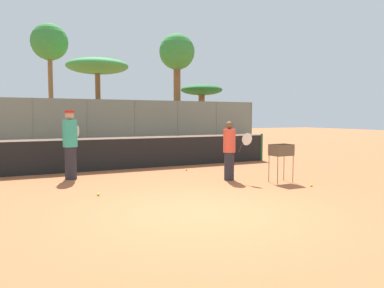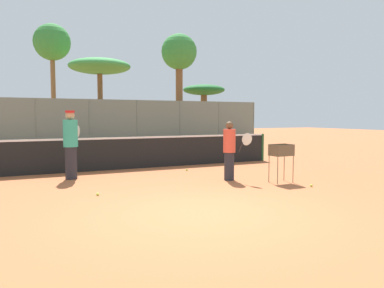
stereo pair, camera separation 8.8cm
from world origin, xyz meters
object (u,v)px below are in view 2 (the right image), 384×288
Objects in this scene: ball_cart at (281,153)px; player_white_outfit at (230,150)px; player_red_cap at (71,144)px; tennis_net at (114,153)px.

player_white_outfit is at bearing 139.18° from ball_cart.
tennis_net is at bearing -21.32° from player_red_cap.
tennis_net is 11.79× the size of ball_cart.
ball_cart is (4.92, -3.01, -0.21)m from player_red_cap.
player_white_outfit reaches higher than tennis_net.
tennis_net is 2.01m from player_red_cap.
player_white_outfit is at bearing -54.82° from tennis_net.
player_red_cap reaches higher than player_white_outfit.
ball_cart is (1.04, -0.90, -0.05)m from player_white_outfit.
player_red_cap reaches higher than tennis_net.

